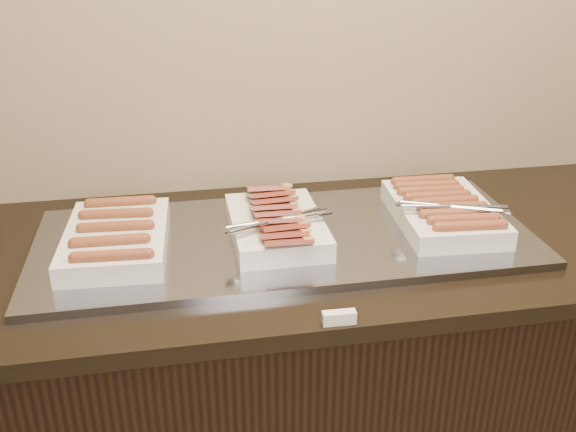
% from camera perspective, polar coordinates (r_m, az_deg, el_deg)
% --- Properties ---
extents(counter, '(2.06, 0.76, 0.90)m').
position_cam_1_polar(counter, '(1.82, -0.57, -14.96)').
color(counter, black).
rests_on(counter, ground).
extents(warming_tray, '(1.20, 0.50, 0.02)m').
position_cam_1_polar(warming_tray, '(1.57, -0.23, -2.00)').
color(warming_tray, gray).
rests_on(warming_tray, counter).
extents(dish_left, '(0.25, 0.36, 0.07)m').
position_cam_1_polar(dish_left, '(1.54, -15.02, -1.87)').
color(dish_left, silver).
rests_on(dish_left, warming_tray).
extents(dish_center, '(0.27, 0.35, 0.09)m').
position_cam_1_polar(dish_center, '(1.54, -1.04, -0.65)').
color(dish_center, silver).
rests_on(dish_center, warming_tray).
extents(dish_right, '(0.27, 0.36, 0.08)m').
position_cam_1_polar(dish_right, '(1.66, 13.66, 0.48)').
color(dish_right, silver).
rests_on(dish_right, warming_tray).
extents(label_holder, '(0.07, 0.02, 0.03)m').
position_cam_1_polar(label_holder, '(1.27, 4.56, -8.99)').
color(label_holder, silver).
rests_on(label_holder, counter).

